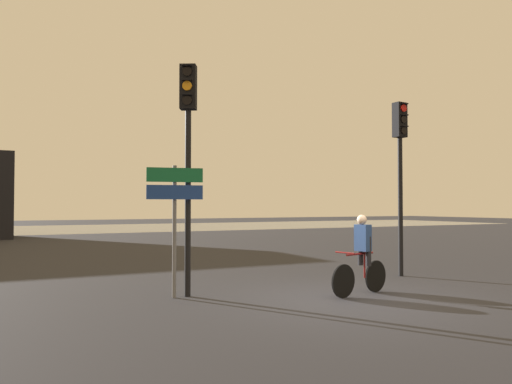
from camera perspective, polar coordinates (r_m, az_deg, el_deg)
ground_plane at (r=9.90m, az=10.85°, el=-12.05°), size 120.00×120.00×0.00m
water_strip at (r=42.06m, az=-18.86°, el=-3.97°), size 80.00×16.00×0.01m
traffic_light_near_right at (r=13.45m, az=16.15°, el=4.05°), size 0.34×0.35×4.48m
traffic_light_near_left at (r=10.15m, az=-7.77°, el=6.41°), size 0.40×0.42×4.64m
direction_sign_post at (r=9.92m, az=-9.28°, el=-1.62°), size 1.09×0.23×2.60m
cyclist at (r=10.45m, az=12.00°, el=-6.96°), size 1.67×0.56×1.62m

